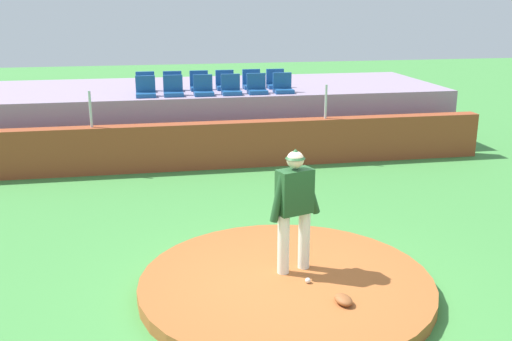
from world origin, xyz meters
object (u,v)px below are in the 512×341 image
at_px(stadium_chair_2, 203,89).
at_px(stadium_chair_6, 145,85).
at_px(stadium_chair_8, 199,84).
at_px(stadium_chair_10, 252,82).
at_px(stadium_chair_3, 231,88).
at_px(stadium_chair_11, 276,82).
at_px(stadium_chair_5, 283,87).
at_px(fielding_glove, 343,300).
at_px(stadium_chair_1, 173,89).
at_px(stadium_chair_7, 173,85).
at_px(stadium_chair_0, 146,90).
at_px(stadium_chair_9, 225,83).
at_px(baseball, 308,280).
at_px(stadium_chair_4, 257,87).
at_px(pitcher, 294,202).

bearing_deg(stadium_chair_2, stadium_chair_6, -32.98).
xyz_separation_m(stadium_chair_8, stadium_chair_10, (1.42, 0.05, 0.00)).
bearing_deg(stadium_chair_3, stadium_chair_11, -146.63).
xyz_separation_m(stadium_chair_5, stadium_chair_6, (-3.47, 0.88, 0.00)).
bearing_deg(stadium_chair_2, fielding_glove, 95.93).
distance_m(stadium_chair_1, stadium_chair_5, 2.80).
distance_m(stadium_chair_2, stadium_chair_7, 1.14).
xyz_separation_m(stadium_chair_2, stadium_chair_11, (2.06, 0.90, 0.00)).
relative_size(stadium_chair_7, stadium_chair_11, 1.00).
relative_size(stadium_chair_0, stadium_chair_8, 1.00).
height_order(stadium_chair_7, stadium_chair_10, same).
xyz_separation_m(stadium_chair_9, stadium_chair_10, (0.73, 0.05, 0.00)).
relative_size(baseball, stadium_chair_0, 0.15).
distance_m(stadium_chair_1, stadium_chair_2, 0.74).
height_order(stadium_chair_4, stadium_chair_9, same).
relative_size(stadium_chair_0, stadium_chair_2, 1.00).
distance_m(fielding_glove, stadium_chair_5, 8.64).
relative_size(stadium_chair_7, stadium_chair_10, 1.00).
bearing_deg(stadium_chair_11, stadium_chair_0, 13.98).
bearing_deg(stadium_chair_10, fielding_glove, 86.73).
bearing_deg(stadium_chair_1, stadium_chair_3, 178.67).
distance_m(stadium_chair_3, stadium_chair_9, 0.88).
distance_m(stadium_chair_5, stadium_chair_10, 1.11).
height_order(pitcher, baseball, pitcher).
bearing_deg(baseball, stadium_chair_0, 104.40).
relative_size(baseball, stadium_chair_4, 0.15).
distance_m(stadium_chair_3, stadium_chair_10, 1.17).
xyz_separation_m(stadium_chair_0, stadium_chair_7, (0.71, 0.85, 0.00)).
distance_m(stadium_chair_1, stadium_chair_4, 2.11).
xyz_separation_m(pitcher, stadium_chair_1, (-1.23, 7.40, 0.50)).
height_order(fielding_glove, stadium_chair_7, stadium_chair_7).
bearing_deg(pitcher, stadium_chair_9, 70.44).
bearing_deg(stadium_chair_0, stadium_chair_5, -179.99).
relative_size(baseball, stadium_chair_6, 0.15).
distance_m(stadium_chair_3, stadium_chair_11, 1.62).
height_order(stadium_chair_3, stadium_chair_7, same).
relative_size(stadium_chair_1, stadium_chair_3, 1.00).
bearing_deg(stadium_chair_9, stadium_chair_11, -179.63).
relative_size(pitcher, stadium_chair_0, 3.51).
bearing_deg(baseball, stadium_chair_11, 80.38).
xyz_separation_m(stadium_chair_1, stadium_chair_9, (1.42, 0.85, 0.00)).
xyz_separation_m(baseball, stadium_chair_11, (1.47, 8.68, 1.48)).
relative_size(fielding_glove, stadium_chair_9, 0.60).
bearing_deg(stadium_chair_3, stadium_chair_9, -88.08).
relative_size(stadium_chair_5, stadium_chair_10, 1.00).
distance_m(stadium_chair_1, stadium_chair_10, 2.33).
distance_m(stadium_chair_6, stadium_chair_7, 0.71).
bearing_deg(pitcher, stadium_chair_6, 84.70).
height_order(fielding_glove, stadium_chair_10, stadium_chair_10).
relative_size(baseball, stadium_chair_2, 0.15).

